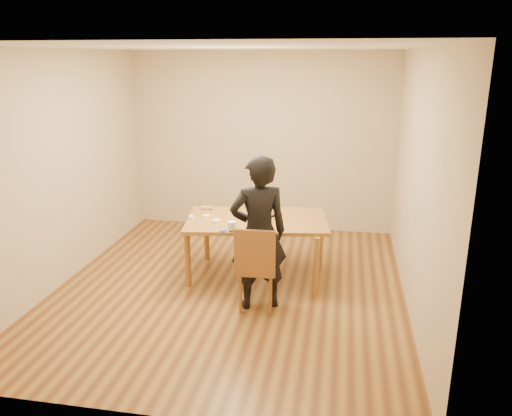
% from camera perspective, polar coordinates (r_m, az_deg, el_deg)
% --- Properties ---
extents(room_shell, '(4.00, 4.50, 2.70)m').
position_cam_1_polar(room_shell, '(5.83, -2.38, 4.47)').
color(room_shell, brown).
rests_on(room_shell, ground).
extents(dining_table, '(1.79, 1.22, 0.04)m').
position_cam_1_polar(dining_table, '(5.96, 0.08, -1.43)').
color(dining_table, brown).
rests_on(dining_table, floor).
extents(dining_chair, '(0.38, 0.38, 0.04)m').
position_cam_1_polar(dining_chair, '(5.32, 0.22, -6.97)').
color(dining_chair, brown).
rests_on(dining_chair, floor).
extents(cake_plate, '(0.28, 0.28, 0.02)m').
position_cam_1_polar(cake_plate, '(6.10, 1.04, -0.69)').
color(cake_plate, '#B60C10').
rests_on(cake_plate, dining_table).
extents(cake, '(0.24, 0.24, 0.08)m').
position_cam_1_polar(cake, '(6.08, 1.04, -0.26)').
color(cake, white).
rests_on(cake, cake_plate).
extents(frosting_dome, '(0.23, 0.23, 0.03)m').
position_cam_1_polar(frosting_dome, '(6.07, 1.04, 0.20)').
color(frosting_dome, white).
rests_on(frosting_dome, cake).
extents(frosting_tub, '(0.10, 0.10, 0.09)m').
position_cam_1_polar(frosting_tub, '(5.60, -2.80, -1.99)').
color(frosting_tub, white).
rests_on(frosting_tub, dining_table).
extents(frosting_lid, '(0.08, 0.08, 0.01)m').
position_cam_1_polar(frosting_lid, '(5.55, -3.79, -2.60)').
color(frosting_lid, '#1A2FAF').
rests_on(frosting_lid, dining_table).
extents(frosting_dollop, '(0.04, 0.04, 0.02)m').
position_cam_1_polar(frosting_dollop, '(5.55, -3.79, -2.47)').
color(frosting_dollop, white).
rests_on(frosting_dollop, frosting_lid).
extents(ramekin_green, '(0.09, 0.09, 0.04)m').
position_cam_1_polar(ramekin_green, '(5.81, -4.55, -1.53)').
color(ramekin_green, white).
rests_on(ramekin_green, dining_table).
extents(ramekin_yellow, '(0.08, 0.08, 0.04)m').
position_cam_1_polar(ramekin_yellow, '(5.99, -5.73, -0.99)').
color(ramekin_yellow, white).
rests_on(ramekin_yellow, dining_table).
extents(ramekin_multi, '(0.08, 0.08, 0.04)m').
position_cam_1_polar(ramekin_multi, '(6.00, -7.41, -1.06)').
color(ramekin_multi, white).
rests_on(ramekin_multi, dining_table).
extents(candy_box_pink, '(0.14, 0.10, 0.02)m').
position_cam_1_polar(candy_box_pink, '(6.33, -5.59, -0.11)').
color(candy_box_pink, '#EB3794').
rests_on(candy_box_pink, dining_table).
extents(candy_box_green, '(0.15, 0.09, 0.02)m').
position_cam_1_polar(candy_box_green, '(6.33, -5.63, 0.08)').
color(candy_box_green, '#3F971B').
rests_on(candy_box_green, candy_box_pink).
extents(spatula, '(0.16, 0.11, 0.01)m').
position_cam_1_polar(spatula, '(5.54, -2.25, -2.59)').
color(spatula, black).
rests_on(spatula, dining_table).
extents(person, '(0.72, 0.60, 1.67)m').
position_cam_1_polar(person, '(5.22, 0.31, -2.90)').
color(person, black).
rests_on(person, floor).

